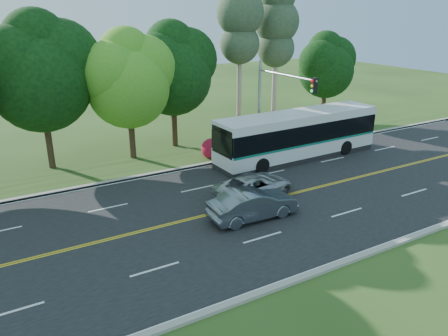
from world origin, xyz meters
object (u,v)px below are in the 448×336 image
suv (254,186)px  sedan (253,204)px  traffic_signal (275,97)px  transit_bus (298,136)px

suv → sedan: bearing=136.8°
suv → traffic_signal: bearing=-53.2°
traffic_signal → suv: 7.70m
transit_bus → sedan: bearing=-142.6°
traffic_signal → sedan: 10.11m
transit_bus → sedan: (-8.27, -6.68, -0.89)m
traffic_signal → transit_bus: bearing=-7.1°
sedan → traffic_signal: bearing=-40.4°
sedan → transit_bus: bearing=-49.3°
transit_bus → sedan: transit_bus is taller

